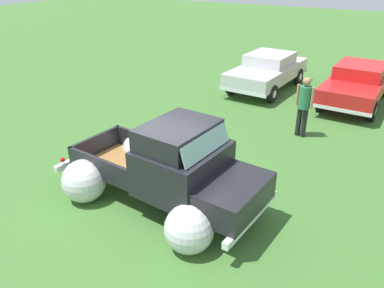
# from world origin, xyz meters

# --- Properties ---
(ground_plane) EXTENTS (80.00, 80.00, 0.00)m
(ground_plane) POSITION_xyz_m (0.00, 0.00, 0.00)
(ground_plane) COLOR #3D6B2D
(vintage_pickup_truck) EXTENTS (4.74, 3.02, 1.96)m
(vintage_pickup_truck) POSITION_xyz_m (0.39, -0.03, 0.76)
(vintage_pickup_truck) COLOR black
(vintage_pickup_truck) RESTS_ON ground
(show_car_0) EXTENTS (2.09, 4.46, 1.43)m
(show_car_0) POSITION_xyz_m (-0.92, 8.79, 0.78)
(show_car_0) COLOR black
(show_car_0) RESTS_ON ground
(show_car_1) EXTENTS (1.97, 4.63, 1.43)m
(show_car_1) POSITION_xyz_m (2.50, 8.85, 0.78)
(show_car_1) COLOR black
(show_car_1) RESTS_ON ground
(spectator_0) EXTENTS (0.54, 0.38, 1.81)m
(spectator_0) POSITION_xyz_m (1.66, 4.92, 1.04)
(spectator_0) COLOR black
(spectator_0) RESTS_ON ground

